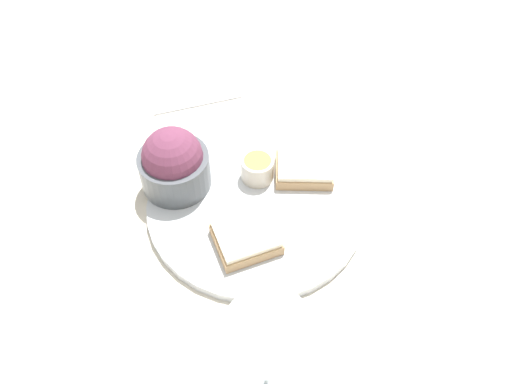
{
  "coord_description": "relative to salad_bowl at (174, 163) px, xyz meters",
  "views": [
    {
      "loc": [
        -0.29,
        -0.36,
        0.61
      ],
      "look_at": [
        0.0,
        0.0,
        0.03
      ],
      "focal_mm": 35.0,
      "sensor_mm": 36.0,
      "label": 1
    }
  ],
  "objects": [
    {
      "name": "fork",
      "position": [
        0.13,
        0.14,
        -0.06
      ],
      "size": [
        0.15,
        0.07,
        0.01
      ],
      "color": "silver",
      "rests_on": "ground_plane"
    },
    {
      "name": "cheese_toast_far",
      "position": [
        0.17,
        -0.11,
        -0.03
      ],
      "size": [
        0.11,
        0.11,
        0.03
      ],
      "color": "tan",
      "rests_on": "dinner_plate"
    },
    {
      "name": "wine_glass",
      "position": [
        -0.08,
        -0.32,
        0.05
      ],
      "size": [
        0.09,
        0.09,
        0.16
      ],
      "color": "silver",
      "rests_on": "ground_plane"
    },
    {
      "name": "dinner_plate",
      "position": [
        0.07,
        -0.1,
        -0.05
      ],
      "size": [
        0.33,
        0.33,
        0.01
      ],
      "color": "silver",
      "rests_on": "ground_plane"
    },
    {
      "name": "sauce_ramekin",
      "position": [
        0.1,
        -0.07,
        -0.02
      ],
      "size": [
        0.05,
        0.05,
        0.04
      ],
      "color": "beige",
      "rests_on": "dinner_plate"
    },
    {
      "name": "cheese_toast_near",
      "position": [
        0.02,
        -0.15,
        -0.03
      ],
      "size": [
        0.1,
        0.1,
        0.03
      ],
      "color": "tan",
      "rests_on": "dinner_plate"
    },
    {
      "name": "ground_plane",
      "position": [
        0.07,
        -0.1,
        -0.06
      ],
      "size": [
        4.0,
        4.0,
        0.0
      ],
      "primitive_type": "plane",
      "color": "beige"
    },
    {
      "name": "salad_bowl",
      "position": [
        0.0,
        0.0,
        0.0
      ],
      "size": [
        0.11,
        0.11,
        0.1
      ],
      "color": "#4C5156",
      "rests_on": "dinner_plate"
    }
  ]
}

